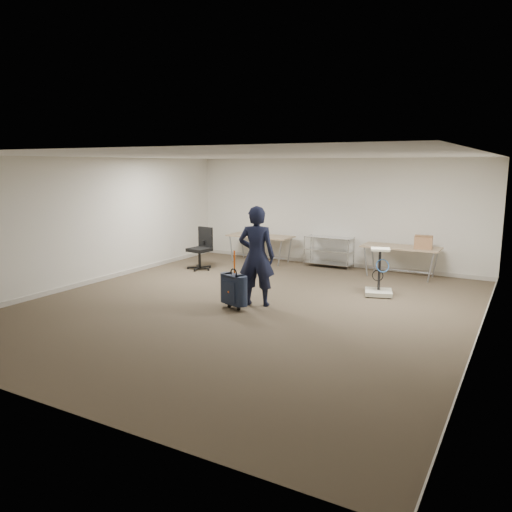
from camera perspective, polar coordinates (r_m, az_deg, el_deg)
The scene contains 10 objects.
ground at distance 9.49m, azimuth -0.89°, elevation -5.76°, with size 9.00×9.00×0.00m, color #433728.
room_shell at distance 10.65m, azimuth 2.84°, elevation -3.67°, with size 8.00×9.00×9.00m.
folding_table_left at distance 13.63m, azimuth 0.49°, elevation 2.15°, with size 1.80×0.75×0.73m.
folding_table_right at distance 12.29m, azimuth 16.24°, elevation 0.82°, with size 1.80×0.75×0.73m.
wire_shelf at distance 13.10m, azimuth 8.33°, elevation 0.65°, with size 1.22×0.47×0.80m.
person at distance 9.35m, azimuth 0.06°, elevation -0.02°, with size 0.69×0.45×1.90m, color black.
suitcase at distance 9.21m, azimuth -2.55°, elevation -3.85°, with size 0.45×0.34×1.10m.
office_chair at distance 12.80m, azimuth -6.33°, elevation -0.06°, with size 0.65×0.65×1.07m.
equipment_cart at distance 10.49m, azimuth 13.87°, elevation -3.03°, with size 0.67×0.67×0.98m.
cardboard_box at distance 12.13m, azimuth 18.59°, elevation 1.52°, with size 0.39×0.30×0.30m, color #986246.
Camera 1 is at (4.56, -7.88, 2.65)m, focal length 35.00 mm.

